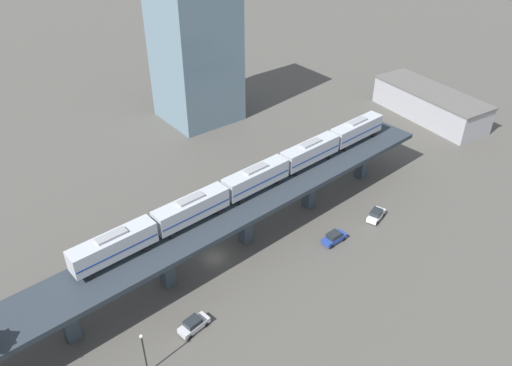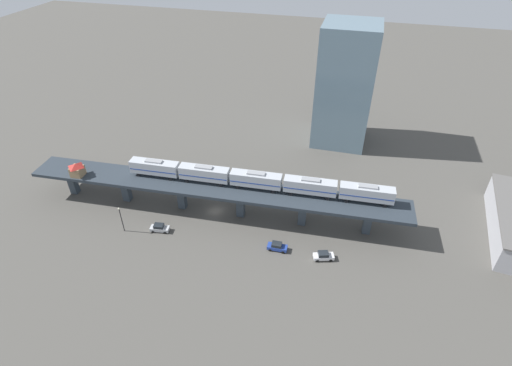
{
  "view_description": "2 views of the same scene",
  "coord_description": "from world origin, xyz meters",
  "px_view_note": "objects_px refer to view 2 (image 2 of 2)",
  "views": [
    {
      "loc": [
        50.81,
        -31.35,
        53.78
      ],
      "look_at": [
        -1.97,
        9.94,
        9.2
      ],
      "focal_mm": 35.0,
      "sensor_mm": 36.0,
      "label": 1
    },
    {
      "loc": [
        71.1,
        29.62,
        63.95
      ],
      "look_at": [
        -1.97,
        9.94,
        9.2
      ],
      "focal_mm": 28.0,
      "sensor_mm": 36.0,
      "label": 2
    }
  ],
  "objects_px": {
    "signal_hut": "(77,169)",
    "delivery_truck": "(216,180)",
    "street_car_blue": "(277,247)",
    "street_car_white": "(323,256)",
    "subway_train": "(256,179)",
    "office_tower": "(345,86)",
    "street_car_silver": "(160,228)",
    "street_lamp": "(121,217)"
  },
  "relations": [
    {
      "from": "office_tower",
      "to": "street_car_white",
      "type": "bearing_deg",
      "value": 2.33
    },
    {
      "from": "subway_train",
      "to": "street_car_silver",
      "type": "relative_size",
      "value": 13.54
    },
    {
      "from": "signal_hut",
      "to": "street_lamp",
      "type": "bearing_deg",
      "value": 63.03
    },
    {
      "from": "delivery_truck",
      "to": "street_lamp",
      "type": "xyz_separation_m",
      "value": [
        22.81,
        -14.69,
        2.35
      ]
    },
    {
      "from": "subway_train",
      "to": "signal_hut",
      "type": "height_order",
      "value": "subway_train"
    },
    {
      "from": "street_car_blue",
      "to": "office_tower",
      "type": "xyz_separation_m",
      "value": [
        -53.44,
        8.07,
        17.06
      ]
    },
    {
      "from": "subway_train",
      "to": "office_tower",
      "type": "height_order",
      "value": "office_tower"
    },
    {
      "from": "street_car_blue",
      "to": "street_car_white",
      "type": "xyz_separation_m",
      "value": [
        0.13,
        10.25,
        0.0
      ]
    },
    {
      "from": "street_car_white",
      "to": "street_lamp",
      "type": "height_order",
      "value": "street_lamp"
    },
    {
      "from": "street_lamp",
      "to": "office_tower",
      "type": "height_order",
      "value": "office_tower"
    },
    {
      "from": "street_car_silver",
      "to": "delivery_truck",
      "type": "xyz_separation_m",
      "value": [
        -20.65,
        6.61,
        0.82
      ]
    },
    {
      "from": "street_lamp",
      "to": "street_car_silver",
      "type": "bearing_deg",
      "value": 104.96
    },
    {
      "from": "street_car_blue",
      "to": "subway_train",
      "type": "bearing_deg",
      "value": -144.49
    },
    {
      "from": "subway_train",
      "to": "street_lamp",
      "type": "xyz_separation_m",
      "value": [
        14.24,
        -28.15,
        -6.13
      ]
    },
    {
      "from": "street_car_silver",
      "to": "office_tower",
      "type": "height_order",
      "value": "office_tower"
    },
    {
      "from": "street_car_blue",
      "to": "street_car_white",
      "type": "relative_size",
      "value": 0.94
    },
    {
      "from": "street_car_white",
      "to": "office_tower",
      "type": "bearing_deg",
      "value": -177.67
    },
    {
      "from": "street_car_silver",
      "to": "office_tower",
      "type": "distance_m",
      "value": 67.56
    },
    {
      "from": "subway_train",
      "to": "signal_hut",
      "type": "xyz_separation_m",
      "value": [
        6.31,
        -43.73,
        -0.74
      ]
    },
    {
      "from": "delivery_truck",
      "to": "office_tower",
      "type": "relative_size",
      "value": 0.21
    },
    {
      "from": "street_car_white",
      "to": "delivery_truck",
      "type": "height_order",
      "value": "delivery_truck"
    },
    {
      "from": "signal_hut",
      "to": "delivery_truck",
      "type": "relative_size",
      "value": 0.45
    },
    {
      "from": "street_car_silver",
      "to": "street_lamp",
      "type": "height_order",
      "value": "street_lamp"
    },
    {
      "from": "subway_train",
      "to": "street_car_silver",
      "type": "bearing_deg",
      "value": -58.97
    },
    {
      "from": "subway_train",
      "to": "office_tower",
      "type": "xyz_separation_m",
      "value": [
        -42.53,
        15.85,
        7.76
      ]
    },
    {
      "from": "delivery_truck",
      "to": "office_tower",
      "type": "height_order",
      "value": "office_tower"
    },
    {
      "from": "subway_train",
      "to": "street_car_white",
      "type": "distance_m",
      "value": 23.1
    },
    {
      "from": "street_car_white",
      "to": "street_car_blue",
      "type": "bearing_deg",
      "value": -90.75
    },
    {
      "from": "street_car_blue",
      "to": "street_lamp",
      "type": "height_order",
      "value": "street_lamp"
    },
    {
      "from": "subway_train",
      "to": "signal_hut",
      "type": "distance_m",
      "value": 44.19
    },
    {
      "from": "signal_hut",
      "to": "delivery_truck",
      "type": "bearing_deg",
      "value": 116.18
    },
    {
      "from": "signal_hut",
      "to": "office_tower",
      "type": "relative_size",
      "value": 0.09
    },
    {
      "from": "street_car_blue",
      "to": "street_car_white",
      "type": "height_order",
      "value": "same"
    },
    {
      "from": "subway_train",
      "to": "street_car_white",
      "type": "bearing_deg",
      "value": 58.54
    },
    {
      "from": "street_car_blue",
      "to": "delivery_truck",
      "type": "bearing_deg",
      "value": -132.52
    },
    {
      "from": "street_car_white",
      "to": "street_lamp",
      "type": "xyz_separation_m",
      "value": [
        3.2,
        -46.18,
        3.17
      ]
    },
    {
      "from": "street_car_blue",
      "to": "street_lamp",
      "type": "relative_size",
      "value": 0.64
    },
    {
      "from": "delivery_truck",
      "to": "street_lamp",
      "type": "height_order",
      "value": "street_lamp"
    },
    {
      "from": "street_car_blue",
      "to": "street_lamp",
      "type": "distance_m",
      "value": 36.22
    },
    {
      "from": "street_car_blue",
      "to": "delivery_truck",
      "type": "distance_m",
      "value": 28.83
    },
    {
      "from": "delivery_truck",
      "to": "street_car_blue",
      "type": "bearing_deg",
      "value": 47.48
    },
    {
      "from": "street_car_silver",
      "to": "office_tower",
      "type": "relative_size",
      "value": 0.13
    }
  ]
}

